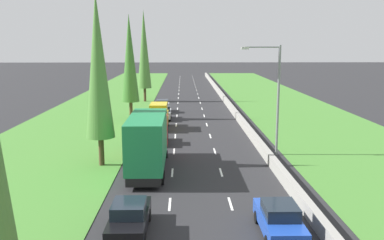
# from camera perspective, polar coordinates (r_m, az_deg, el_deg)

# --- Properties ---
(ground_plane) EXTENTS (300.00, 300.00, 0.00)m
(ground_plane) POSITION_cam_1_polar(r_m,az_deg,el_deg) (62.39, -0.36, 1.97)
(ground_plane) COLOR #28282B
(ground_plane) RESTS_ON ground
(grass_verge_left) EXTENTS (14.00, 140.00, 0.04)m
(grass_verge_left) POSITION_cam_1_polar(r_m,az_deg,el_deg) (63.47, -11.86, 1.91)
(grass_verge_left) COLOR #478433
(grass_verge_left) RESTS_ON ground
(grass_verge_right) EXTENTS (14.00, 140.00, 0.04)m
(grass_verge_right) POSITION_cam_1_polar(r_m,az_deg,el_deg) (64.24, 12.56, 1.98)
(grass_verge_right) COLOR #478433
(grass_verge_right) RESTS_ON ground
(median_barrier) EXTENTS (0.44, 120.00, 0.85)m
(median_barrier) POSITION_cam_1_polar(r_m,az_deg,el_deg) (62.68, 4.86, 2.37)
(median_barrier) COLOR #9E9B93
(median_barrier) RESTS_ON ground
(lane_markings) EXTENTS (3.64, 116.00, 0.01)m
(lane_markings) POSITION_cam_1_polar(r_m,az_deg,el_deg) (62.39, -0.36, 1.98)
(lane_markings) COLOR white
(lane_markings) RESTS_ON ground
(black_sedan_left_lane) EXTENTS (1.82, 4.50, 1.64)m
(black_sedan_left_lane) POSITION_cam_1_polar(r_m,az_deg,el_deg) (20.92, -8.54, -13.04)
(black_sedan_left_lane) COLOR black
(black_sedan_left_lane) RESTS_ON ground
(green_box_truck_left_lane) EXTENTS (2.46, 9.40, 4.18)m
(green_box_truck_left_lane) POSITION_cam_1_polar(r_m,az_deg,el_deg) (30.13, -5.98, -2.94)
(green_box_truck_left_lane) COLOR black
(green_box_truck_left_lane) RESTS_ON ground
(black_hatchback_left_lane) EXTENTS (1.74, 3.90, 1.72)m
(black_hatchback_left_lane) POSITION_cam_1_polar(r_m,az_deg,el_deg) (38.68, -4.63, -1.99)
(black_hatchback_left_lane) COLOR black
(black_hatchback_left_lane) RESTS_ON ground
(yellow_van_left_lane) EXTENTS (1.96, 4.90, 2.82)m
(yellow_van_left_lane) POSITION_cam_1_polar(r_m,az_deg,el_deg) (45.15, -4.54, 0.52)
(yellow_van_left_lane) COLOR yellow
(yellow_van_left_lane) RESTS_ON ground
(silver_hatchback_left_lane) EXTENTS (1.74, 3.90, 1.72)m
(silver_hatchback_left_lane) POSITION_cam_1_polar(r_m,az_deg,el_deg) (50.87, -3.86, 0.99)
(silver_hatchback_left_lane) COLOR silver
(silver_hatchback_left_lane) RESTS_ON ground
(blue_sedan_right_lane) EXTENTS (1.82, 4.50, 1.64)m
(blue_sedan_right_lane) POSITION_cam_1_polar(r_m,az_deg,el_deg) (20.92, 11.84, -13.15)
(blue_sedan_right_lane) COLOR #1E47B7
(blue_sedan_right_lane) RESTS_ON ground
(silver_hatchback_left_lane_seventh) EXTENTS (1.74, 3.90, 1.72)m
(silver_hatchback_left_lane_seventh) POSITION_cam_1_polar(r_m,az_deg,el_deg) (56.36, -4.04, 1.91)
(silver_hatchback_left_lane_seventh) COLOR silver
(silver_hatchback_left_lane_seventh) RESTS_ON ground
(poplar_tree_second) EXTENTS (2.12, 2.12, 12.81)m
(poplar_tree_second) POSITION_cam_1_polar(r_m,az_deg,el_deg) (31.31, -12.72, 7.13)
(poplar_tree_second) COLOR #4C3823
(poplar_tree_second) RESTS_ON ground
(poplar_tree_third) EXTENTS (2.12, 2.12, 12.62)m
(poplar_tree_third) POSITION_cam_1_polar(r_m,az_deg,el_deg) (50.87, -8.52, 8.30)
(poplar_tree_third) COLOR #4C3823
(poplar_tree_third) RESTS_ON ground
(poplar_tree_fourth) EXTENTS (2.16, 2.16, 14.37)m
(poplar_tree_fourth) POSITION_cam_1_polar(r_m,az_deg,el_deg) (66.71, -6.57, 9.55)
(poplar_tree_fourth) COLOR #4C3823
(poplar_tree_fourth) RESTS_ON ground
(street_light_mast) EXTENTS (3.20, 0.28, 9.00)m
(street_light_mast) POSITION_cam_1_polar(r_m,az_deg,el_deg) (34.44, 11.16, 3.74)
(street_light_mast) COLOR gray
(street_light_mast) RESTS_ON ground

